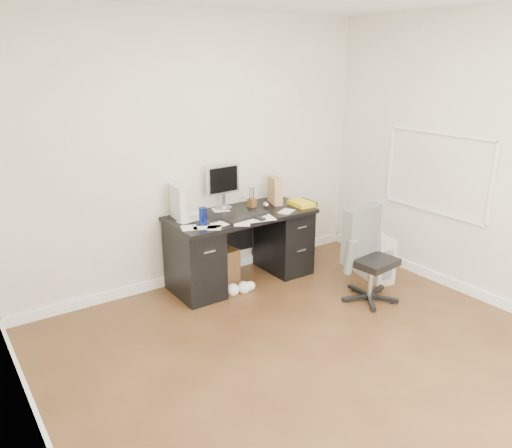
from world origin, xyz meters
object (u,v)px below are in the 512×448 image
Objects in this scene: lcd_monitor at (223,187)px; wicker_basket at (216,266)px; office_chair at (372,256)px; pc_tower at (374,256)px; keyboard at (244,217)px; desk at (241,245)px.

wicker_basket is (-0.18, -0.12, -0.80)m from lcd_monitor.
pc_tower is (0.42, 0.34, -0.21)m from office_chair.
lcd_monitor is at bearing 84.32° from keyboard.
lcd_monitor is 1.01× the size of keyboard.
keyboard reaches higher than pc_tower.
office_chair reaches higher than pc_tower.
desk is at bearing 162.98° from pc_tower.
office_chair is 1.87× the size of pc_tower.
keyboard is at bearing -55.04° from wicker_basket.
pc_tower reaches higher than wicker_basket.
desk is at bearing -24.15° from wicker_basket.
office_chair is at bearing -126.66° from pc_tower.
office_chair reaches higher than wicker_basket.
lcd_monitor is 0.45m from keyboard.
keyboard is at bearing 169.85° from pc_tower.
lcd_monitor reaches higher than pc_tower.
keyboard is at bearing -111.04° from desk.
lcd_monitor is at bearing 106.39° from desk.
keyboard is 1.27× the size of wicker_basket.
lcd_monitor is (-0.07, 0.23, 0.59)m from desk.
lcd_monitor is 0.98× the size of pc_tower.
pc_tower is (1.21, -0.74, -0.16)m from desk.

